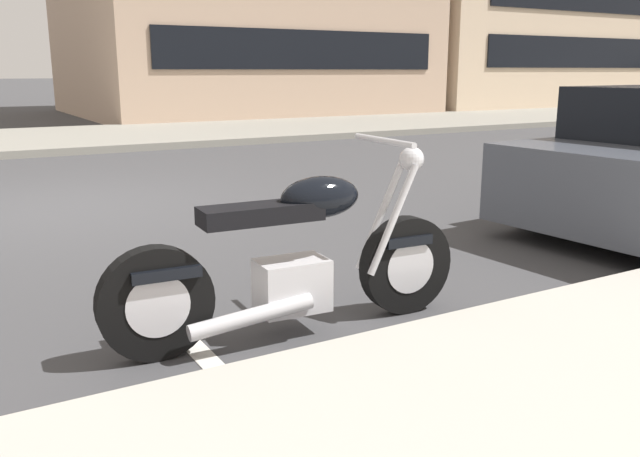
# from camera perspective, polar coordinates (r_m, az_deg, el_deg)

# --- Properties ---
(ground_plane) EXTENTS (260.00, 260.00, 0.00)m
(ground_plane) POSITION_cam_1_polar(r_m,az_deg,el_deg) (7.87, -21.44, 1.60)
(ground_plane) COLOR #3D3D3F
(sidewalk_far_curb) EXTENTS (120.00, 5.00, 0.14)m
(sidewalk_far_curb) POSITION_cam_1_polar(r_m,az_deg,el_deg) (19.95, 11.23, 9.09)
(sidewalk_far_curb) COLOR gray
(sidewalk_far_curb) RESTS_ON ground
(parking_stall_stripe) EXTENTS (0.12, 2.20, 0.01)m
(parking_stall_stripe) POSITION_cam_1_polar(r_m,az_deg,el_deg) (3.89, -11.35, -9.24)
(parking_stall_stripe) COLOR silver
(parking_stall_stripe) RESTS_ON ground
(parked_motorcycle) EXTENTS (2.17, 0.62, 1.10)m
(parked_motorcycle) POSITION_cam_1_polar(r_m,az_deg,el_deg) (3.78, -2.08, -2.94)
(parked_motorcycle) COLOR black
(parked_motorcycle) RESTS_ON ground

